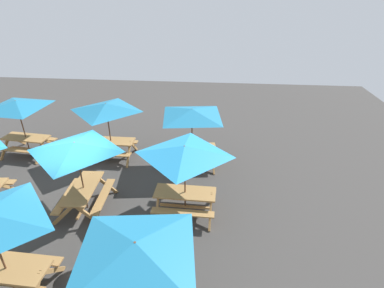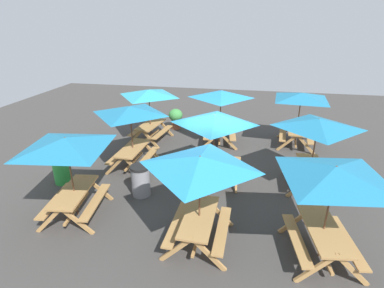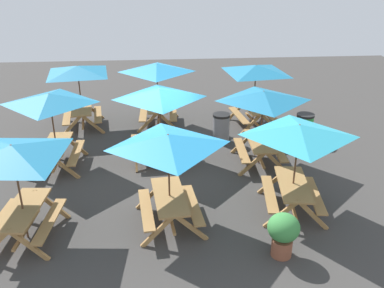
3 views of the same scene
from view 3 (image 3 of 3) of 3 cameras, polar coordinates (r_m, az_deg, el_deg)
name	(u,v)px [view 3 (image 3 of 3)]	position (r m, az deg, el deg)	size (l,w,h in m)	color
ground_plane	(160,164)	(13.09, -4.23, -2.72)	(28.19, 28.19, 0.00)	#3D3A38
picnic_table_0	(157,72)	(15.56, -4.71, 9.49)	(2.05, 2.05, 2.34)	#A87A44
picnic_table_1	(160,99)	(12.61, -4.34, 6.00)	(2.10, 2.10, 2.34)	#A87A44
picnic_table_2	(78,74)	(15.76, -14.96, 8.95)	(2.80, 2.80, 2.34)	#A87A44
picnic_table_3	(13,158)	(9.64, -22.74, -1.79)	(2.82, 2.82, 2.34)	#A87A44
picnic_table_4	(50,104)	(12.79, -18.38, 5.07)	(2.01, 2.01, 2.34)	#A87A44
picnic_table_5	(298,137)	(10.23, 14.00, 0.90)	(2.26, 2.26, 2.34)	#A87A44
picnic_table_6	(263,101)	(12.54, 9.46, 5.62)	(2.07, 2.07, 2.34)	#A87A44
picnic_table_7	(168,147)	(9.41, -3.18, -0.45)	(2.19, 2.19, 2.34)	#A87A44
picnic_table_8	(256,74)	(15.52, 8.50, 9.28)	(2.80, 2.80, 2.34)	#A87A44
trash_bin_green	(304,128)	(14.95, 14.74, 2.11)	(0.59, 0.59, 0.98)	green
trash_bin_gray	(221,128)	(14.50, 3.91, 2.19)	(0.59, 0.59, 0.98)	gray
potted_plant_0	(283,232)	(9.27, 12.07, -11.39)	(0.68, 0.68, 1.01)	#935138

